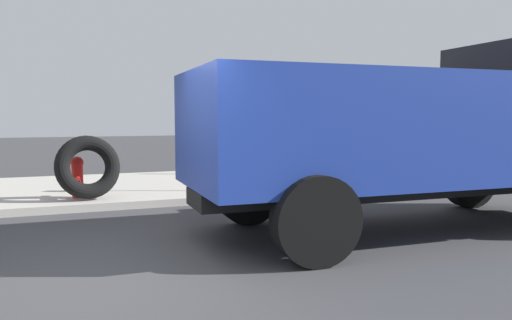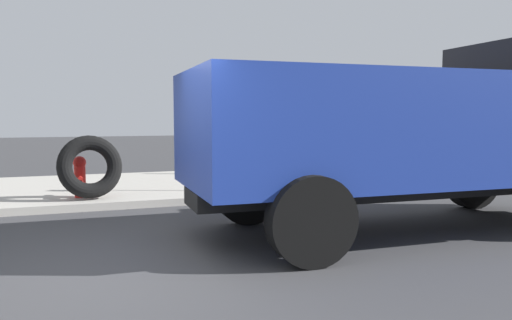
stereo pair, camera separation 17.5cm
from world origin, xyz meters
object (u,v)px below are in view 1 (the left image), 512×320
at_px(loose_tire, 88,167).
at_px(dump_truck_blue, 424,127).
at_px(stop_sign, 227,115).
at_px(fire_hydrant, 77,176).

bearing_deg(loose_tire, dump_truck_blue, -38.66).
height_order(loose_tire, stop_sign, stop_sign).
relative_size(fire_hydrant, stop_sign, 0.35).
distance_m(fire_hydrant, dump_truck_blue, 6.62).
height_order(stop_sign, dump_truck_blue, dump_truck_blue).
distance_m(fire_hydrant, loose_tire, 0.40).
distance_m(stop_sign, dump_truck_blue, 4.45).
xyz_separation_m(stop_sign, dump_truck_blue, (1.95, -4.00, -0.20)).
xyz_separation_m(fire_hydrant, stop_sign, (3.09, -0.18, 1.21)).
bearing_deg(loose_tire, stop_sign, 2.36).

